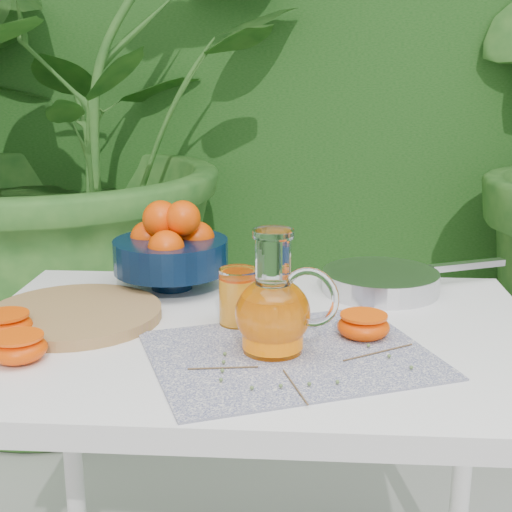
# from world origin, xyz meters

# --- Properties ---
(hedge_backdrop) EXTENTS (8.00, 1.65, 2.50)m
(hedge_backdrop) POSITION_xyz_m (0.06, 2.06, 1.19)
(hedge_backdrop) COLOR #174B15
(hedge_backdrop) RESTS_ON ground
(potted_plant_left) EXTENTS (2.87, 2.87, 2.03)m
(potted_plant_left) POSITION_xyz_m (-0.89, 1.24, 1.02)
(potted_plant_left) COLOR #255B1F
(potted_plant_left) RESTS_ON ground
(white_table) EXTENTS (1.00, 0.70, 0.75)m
(white_table) POSITION_xyz_m (-0.12, -0.06, 0.67)
(white_table) COLOR white
(white_table) RESTS_ON ground
(placemat) EXTENTS (0.53, 0.47, 0.00)m
(placemat) POSITION_xyz_m (-0.05, -0.17, 0.75)
(placemat) COLOR #0D144A
(placemat) RESTS_ON white_table
(cutting_board) EXTENTS (0.39, 0.39, 0.02)m
(cutting_board) POSITION_xyz_m (-0.45, -0.03, 0.76)
(cutting_board) COLOR #936942
(cutting_board) RESTS_ON white_table
(fruit_bowl) EXTENTS (0.24, 0.24, 0.19)m
(fruit_bowl) POSITION_xyz_m (-0.31, 0.18, 0.84)
(fruit_bowl) COLOR black
(fruit_bowl) RESTS_ON white_table
(juice_pitcher) EXTENTS (0.18, 0.16, 0.20)m
(juice_pitcher) POSITION_xyz_m (-0.08, -0.16, 0.82)
(juice_pitcher) COLOR white
(juice_pitcher) RESTS_ON white_table
(juice_tumbler) EXTENTS (0.09, 0.09, 0.10)m
(juice_tumbler) POSITION_xyz_m (-0.15, -0.04, 0.80)
(juice_tumbler) COLOR white
(juice_tumbler) RESTS_ON white_table
(saute_pan) EXTENTS (0.43, 0.31, 0.04)m
(saute_pan) POSITION_xyz_m (0.13, 0.18, 0.77)
(saute_pan) COLOR silver
(saute_pan) RESTS_ON white_table
(orange_halves) EXTENTS (0.72, 0.25, 0.04)m
(orange_halves) POSITION_xyz_m (-0.31, -0.14, 0.77)
(orange_halves) COLOR #F04D02
(orange_halves) RESTS_ON white_table
(thyme_sprigs) EXTENTS (0.35, 0.26, 0.01)m
(thyme_sprigs) POSITION_xyz_m (-0.03, -0.23, 0.76)
(thyme_sprigs) COLOR brown
(thyme_sprigs) RESTS_ON white_table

